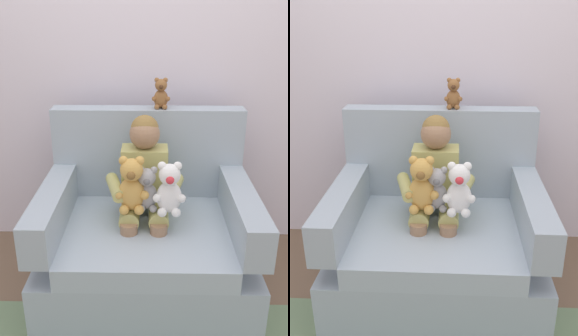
# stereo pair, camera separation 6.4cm
# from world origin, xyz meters

# --- Properties ---
(ground_plane) EXTENTS (8.00, 8.00, 0.00)m
(ground_plane) POSITION_xyz_m (0.00, 0.00, 0.00)
(ground_plane) COLOR brown
(back_wall) EXTENTS (6.00, 0.10, 2.60)m
(back_wall) POSITION_xyz_m (0.00, 0.69, 1.30)
(back_wall) COLOR silver
(back_wall) RESTS_ON ground
(armchair) EXTENTS (1.17, 0.94, 1.01)m
(armchair) POSITION_xyz_m (0.00, 0.05, 0.32)
(armchair) COLOR #9EADBC
(armchair) RESTS_ON ground
(seated_child) EXTENTS (0.45, 0.39, 0.82)m
(seated_child) POSITION_xyz_m (-0.01, 0.08, 0.66)
(seated_child) COLOR tan
(seated_child) RESTS_ON armchair
(plush_honey) EXTENTS (0.18, 0.15, 0.31)m
(plush_honey) POSITION_xyz_m (-0.08, -0.06, 0.71)
(plush_honey) COLOR gold
(plush_honey) RESTS_ON armchair
(plush_white) EXTENTS (0.17, 0.14, 0.29)m
(plush_white) POSITION_xyz_m (0.12, -0.09, 0.70)
(plush_white) COLOR white
(plush_white) RESTS_ON armchair
(plush_grey) EXTENTS (0.15, 0.12, 0.25)m
(plush_grey) POSITION_xyz_m (0.00, -0.05, 0.68)
(plush_grey) COLOR #9E9EA3
(plush_grey) RESTS_ON armchair
(plush_brown_on_backrest) EXTENTS (0.11, 0.09, 0.18)m
(plush_brown_on_backrest) POSITION_xyz_m (0.08, 0.39, 1.10)
(plush_brown_on_backrest) COLOR brown
(plush_brown_on_backrest) RESTS_ON armchair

